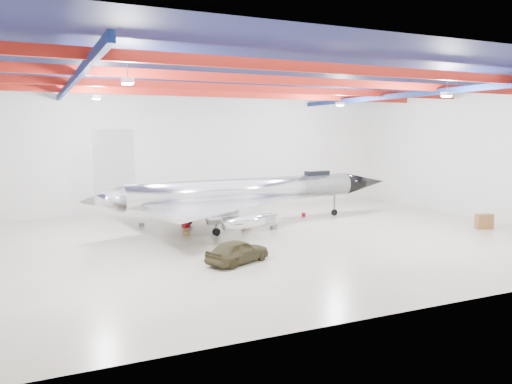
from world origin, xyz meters
name	(u,v)px	position (x,y,z in m)	size (l,w,h in m)	color
floor	(264,239)	(0.00, 0.00, 0.00)	(40.00, 40.00, 0.00)	#B9AC93
wall_back	(196,151)	(0.00, 15.00, 5.50)	(40.00, 40.00, 0.00)	silver
wall_right	(480,154)	(20.00, 0.00, 5.50)	(30.00, 30.00, 0.00)	silver
ceiling	(265,75)	(0.00, 0.00, 11.00)	(40.00, 40.00, 0.00)	#0A0F38
ceiling_structure	(265,86)	(0.00, 0.00, 10.32)	(39.50, 29.50, 1.08)	maroon
jet_aircraft	(247,194)	(0.95, 5.25, 2.46)	(27.49, 17.32, 7.50)	silver
jeep	(238,251)	(-4.07, -5.12, 0.68)	(1.60, 3.99, 1.36)	#3B361D
desk	(484,221)	(16.71, -3.61, 0.57)	(1.24, 0.62, 1.14)	brown
crate_ply	(186,233)	(-4.56, 3.34, 0.16)	(0.45, 0.36, 0.32)	olive
toolbox_red	(186,225)	(-3.71, 6.27, 0.18)	(0.51, 0.41, 0.36)	maroon
engine_drum	(274,226)	(2.13, 2.81, 0.24)	(0.54, 0.54, 0.49)	#59595B
parts_bin	(249,218)	(1.89, 6.89, 0.24)	(0.68, 0.54, 0.47)	olive
crate_small	(142,225)	(-6.71, 8.15, 0.13)	(0.37, 0.30, 0.26)	#59595B
tool_chest	(304,215)	(7.05, 6.89, 0.17)	(0.37, 0.37, 0.33)	maroon
oil_barrel	(245,226)	(0.33, 4.04, 0.21)	(0.59, 0.47, 0.41)	olive
spares_box	(275,216)	(4.32, 7.04, 0.19)	(0.43, 0.43, 0.39)	#59595B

